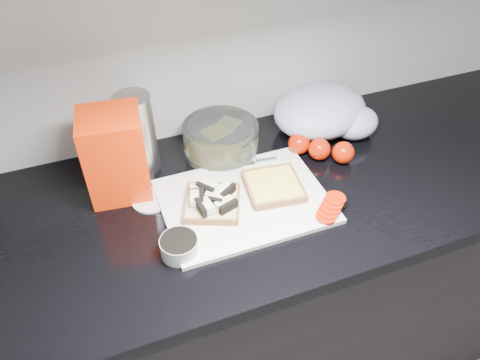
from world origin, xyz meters
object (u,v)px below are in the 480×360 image
at_px(cutting_board, 244,201).
at_px(glass_bowl, 221,139).
at_px(steel_canister, 137,134).
at_px(bread_bag, 115,155).

height_order(cutting_board, glass_bowl, glass_bowl).
xyz_separation_m(cutting_board, steel_canister, (-0.20, 0.22, 0.10)).
distance_m(cutting_board, steel_canister, 0.32).
xyz_separation_m(bread_bag, steel_canister, (0.07, 0.07, -0.00)).
relative_size(cutting_board, bread_bag, 1.79).
distance_m(bread_bag, steel_canister, 0.10).
relative_size(cutting_board, glass_bowl, 1.94).
xyz_separation_m(glass_bowl, bread_bag, (-0.29, -0.06, 0.07)).
bearing_deg(cutting_board, glass_bowl, 86.30).
height_order(glass_bowl, steel_canister, steel_canister).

